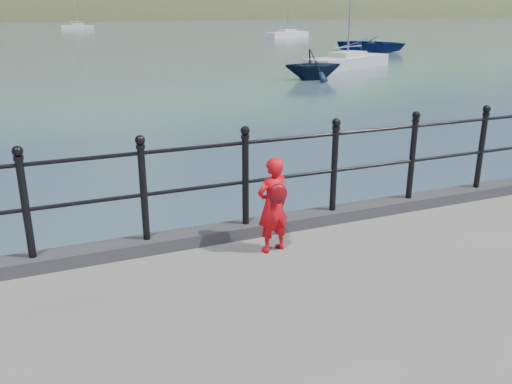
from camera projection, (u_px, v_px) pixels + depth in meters
name	position (u px, v px, depth m)	size (l,w,h in m)	color
ground	(198.00, 310.00, 6.82)	(600.00, 600.00, 0.00)	#2D4251
kerb	(198.00, 237.00, 6.34)	(60.00, 0.30, 0.15)	#28282B
railing	(196.00, 176.00, 6.10)	(18.11, 0.11, 1.20)	black
far_shore	(124.00, 70.00, 237.08)	(830.00, 200.00, 156.00)	#333A21
child	(273.00, 205.00, 5.98)	(0.44, 0.35, 1.09)	red
launch_blue	(372.00, 44.00, 46.50)	(4.28, 6.00, 1.24)	navy
launch_navy	(313.00, 65.00, 28.18)	(2.59, 3.00, 1.58)	black
sailboat_far	(287.00, 35.00, 67.76)	(6.47, 3.91, 8.98)	white
sailboat_deep	(78.00, 27.00, 91.94)	(5.34, 2.49, 7.75)	silver
sailboat_near	(347.00, 63.00, 33.84)	(6.94, 4.51, 9.23)	beige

